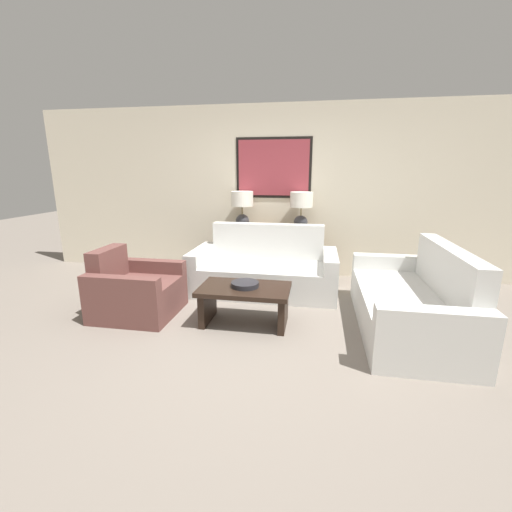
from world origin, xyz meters
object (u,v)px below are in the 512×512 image
at_px(table_lamp_left, 242,205).
at_px(couch_by_back_wall, 264,271).
at_px(couch_by_side, 411,303).
at_px(coffee_table, 245,298).
at_px(decorative_bowl, 245,284).
at_px(console_table, 271,253).
at_px(armchair_near_back_wall, 136,292).
at_px(table_lamp_right, 301,206).

relative_size(table_lamp_left, couch_by_back_wall, 0.30).
distance_m(couch_by_side, coffee_table, 1.79).
height_order(coffee_table, decorative_bowl, decorative_bowl).
bearing_deg(decorative_bowl, coffee_table, -111.34).
bearing_deg(table_lamp_left, console_table, 0.00).
bearing_deg(armchair_near_back_wall, console_table, 51.73).
distance_m(table_lamp_left, decorative_bowl, 1.95).
xyz_separation_m(table_lamp_right, couch_by_back_wall, (-0.46, -0.68, -0.84)).
xyz_separation_m(console_table, coffee_table, (-0.05, -1.79, -0.07)).
relative_size(couch_by_back_wall, armchair_near_back_wall, 2.23).
height_order(console_table, armchair_near_back_wall, armchair_near_back_wall).
xyz_separation_m(table_lamp_right, armchair_near_back_wall, (-1.83, -1.74, -0.86)).
relative_size(coffee_table, decorative_bowl, 3.26).
relative_size(table_lamp_right, couch_by_back_wall, 0.30).
height_order(couch_by_back_wall, decorative_bowl, couch_by_back_wall).
bearing_deg(console_table, decorative_bowl, -91.46).
distance_m(couch_by_back_wall, decorative_bowl, 1.11).
distance_m(coffee_table, armchair_near_back_wall, 1.33).
bearing_deg(console_table, armchair_near_back_wall, -128.27).
distance_m(console_table, couch_by_back_wall, 0.69).
distance_m(console_table, decorative_bowl, 1.78).
height_order(console_table, table_lamp_left, table_lamp_left).
bearing_deg(couch_by_side, coffee_table, -173.63).
relative_size(console_table, couch_by_side, 0.73).
height_order(console_table, decorative_bowl, console_table).
relative_size(table_lamp_left, coffee_table, 0.60).
bearing_deg(coffee_table, armchair_near_back_wall, 178.00).
height_order(table_lamp_left, couch_by_back_wall, table_lamp_left).
relative_size(table_lamp_left, decorative_bowl, 1.96).
bearing_deg(couch_by_side, console_table, 137.39).
bearing_deg(decorative_bowl, table_lamp_left, 103.04).
distance_m(console_table, coffee_table, 1.79).
distance_m(console_table, armchair_near_back_wall, 2.22).
distance_m(table_lamp_left, couch_by_back_wall, 1.17).
bearing_deg(table_lamp_left, coffee_table, -77.15).
xyz_separation_m(couch_by_back_wall, decorative_bowl, (-0.05, -1.10, 0.17)).
height_order(table_lamp_left, armchair_near_back_wall, table_lamp_left).
distance_m(table_lamp_right, couch_by_back_wall, 1.17).
bearing_deg(coffee_table, table_lamp_left, 102.85).
height_order(table_lamp_left, couch_by_side, table_lamp_left).
distance_m(table_lamp_left, coffee_table, 2.01).
height_order(couch_by_side, armchair_near_back_wall, couch_by_side).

